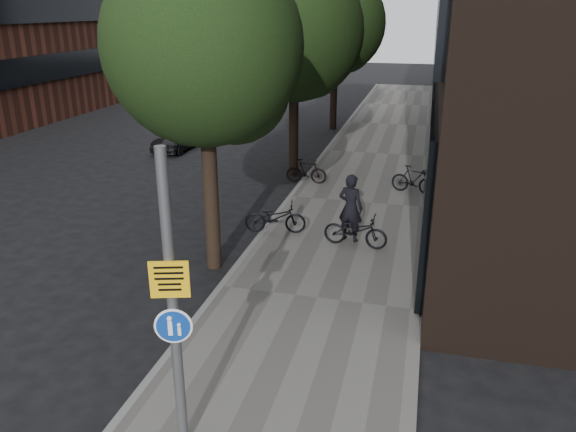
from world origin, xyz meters
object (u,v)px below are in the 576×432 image
(signpost, at_px, (173,308))
(parked_car_near, at_px, (179,136))
(pedestrian, at_px, (351,208))
(parked_bike_facade_near, at_px, (356,230))

(signpost, relative_size, parked_car_near, 1.29)
(signpost, distance_m, pedestrian, 8.36)
(pedestrian, relative_size, parked_bike_facade_near, 1.09)
(signpost, bearing_deg, parked_car_near, 98.13)
(signpost, height_order, parked_car_near, signpost)
(parked_bike_facade_near, height_order, parked_car_near, parked_car_near)
(pedestrian, height_order, parked_bike_facade_near, pedestrian)
(signpost, bearing_deg, pedestrian, 64.86)
(pedestrian, height_order, parked_car_near, pedestrian)
(parked_bike_facade_near, xyz_separation_m, parked_car_near, (-9.28, 9.38, 0.02))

